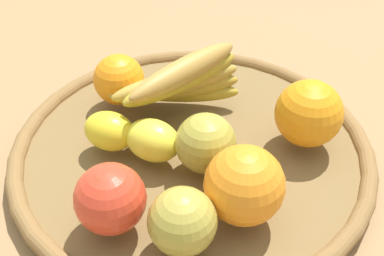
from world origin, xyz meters
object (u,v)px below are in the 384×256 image
at_px(banana_bunch, 178,82).
at_px(orange_0, 244,185).
at_px(apple_2, 206,143).
at_px(orange_2, 309,113).
at_px(apple_1, 110,199).
at_px(apple_0, 182,221).
at_px(orange_1, 119,80).
at_px(lemon_1, 110,131).
at_px(lemon_0, 153,140).

distance_m(banana_bunch, orange_0, 0.19).
bearing_deg(apple_2, orange_0, 155.33).
height_order(orange_2, apple_2, orange_2).
bearing_deg(apple_1, apple_0, -162.34).
distance_m(banana_bunch, orange_1, 0.08).
bearing_deg(orange_2, lemon_1, 40.93).
height_order(apple_1, lemon_0, apple_1).
relative_size(lemon_1, orange_0, 0.77).
distance_m(lemon_0, apple_0, 0.13).
height_order(banana_bunch, apple_1, banana_bunch).
relative_size(banana_bunch, orange_2, 2.18).
height_order(lemon_0, orange_2, orange_2).
distance_m(orange_0, orange_2, 0.15).
bearing_deg(orange_2, apple_0, 84.89).
xyz_separation_m(banana_bunch, apple_0, (-0.14, 0.17, -0.01)).
bearing_deg(lemon_0, banana_bunch, -68.90).
xyz_separation_m(orange_2, apple_0, (0.02, 0.22, -0.01)).
bearing_deg(apple_2, orange_2, -121.18).
xyz_separation_m(orange_1, apple_2, (-0.17, 0.03, 0.00)).
distance_m(banana_bunch, lemon_0, 0.10).
xyz_separation_m(apple_1, orange_2, (-0.09, -0.24, 0.00)).
xyz_separation_m(banana_bunch, lemon_0, (-0.03, 0.09, -0.02)).
height_order(lemon_1, lemon_0, lemon_0).
relative_size(lemon_1, apple_1, 0.88).
xyz_separation_m(orange_0, orange_2, (0.00, -0.15, -0.00)).
bearing_deg(banana_bunch, apple_1, 109.88).
bearing_deg(apple_2, apple_0, 115.53).
xyz_separation_m(lemon_1, apple_0, (-0.16, 0.06, 0.01)).
bearing_deg(apple_0, orange_0, -109.11).
bearing_deg(banana_bunch, orange_1, 23.01).
relative_size(orange_1, apple_0, 1.01).
relative_size(orange_0, apple_2, 1.19).
height_order(orange_0, lemon_0, orange_0).
distance_m(orange_2, apple_0, 0.22).
bearing_deg(apple_0, apple_1, 17.66).
distance_m(banana_bunch, apple_2, 0.11).
xyz_separation_m(lemon_1, banana_bunch, (-0.02, -0.11, 0.02)).
bearing_deg(apple_1, orange_0, -136.26).
bearing_deg(lemon_0, apple_0, 143.73).
bearing_deg(orange_1, lemon_0, 152.51).
bearing_deg(orange_1, apple_2, 168.92).
bearing_deg(lemon_0, orange_1, -27.49).
bearing_deg(banana_bunch, orange_2, -163.30).
bearing_deg(orange_0, lemon_1, 2.74).
relative_size(lemon_1, apple_0, 0.94).
relative_size(orange_2, apple_2, 1.17).
distance_m(orange_0, orange_1, 0.25).
bearing_deg(lemon_0, lemon_1, 18.86).
xyz_separation_m(banana_bunch, orange_2, (-0.16, -0.05, -0.00)).
bearing_deg(lemon_1, apple_0, 159.29).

